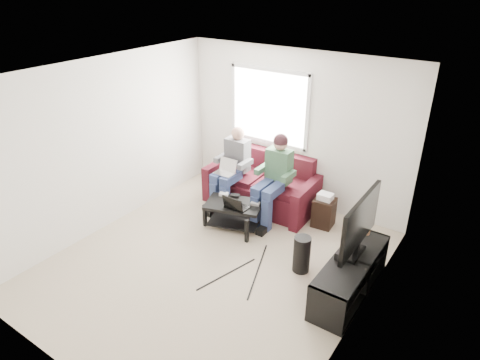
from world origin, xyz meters
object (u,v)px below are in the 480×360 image
tv (360,223)px  end_table (324,211)px  subwoofer (302,254)px  coffee_table (234,210)px  sofa (263,187)px  tv_stand (350,277)px

tv → end_table: bearing=128.4°
end_table → subwoofer: bearing=-79.2°
coffee_table → end_table: end_table is taller
sofa → end_table: 1.18m
tv → end_table: (-0.93, 1.17, -0.71)m
sofa → tv_stand: 2.49m
tv → sofa: bearing=149.7°
coffee_table → end_table: 1.42m
sofa → end_table: bearing=-3.0°
coffee_table → sofa: bearing=92.1°
coffee_table → subwoofer: (1.37, -0.38, -0.05)m
sofa → tv: tv is taller
subwoofer → coffee_table: bearing=164.7°
coffee_table → end_table: bearing=36.4°
tv → tv_stand: bearing=-88.5°
sofa → coffee_table: 0.90m
subwoofer → end_table: end_table is taller
coffee_table → subwoofer: bearing=-15.3°
tv_stand → tv: 0.75m
tv → subwoofer: tv is taller
coffee_table → tv: tv is taller
sofa → coffee_table: sofa is taller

